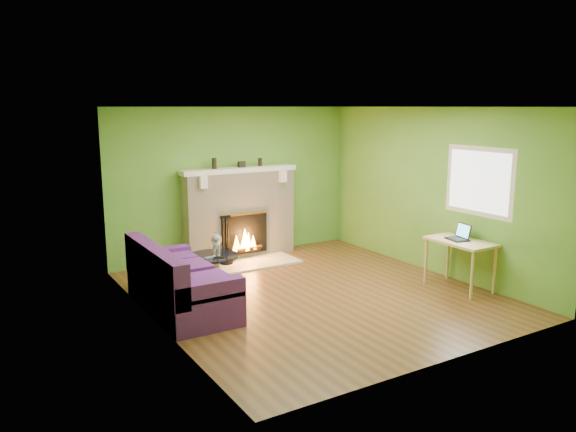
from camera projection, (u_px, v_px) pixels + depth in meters
name	position (u px, v px, depth m)	size (l,w,h in m)	color
floor	(313.00, 293.00, 7.95)	(5.00, 5.00, 0.00)	#523017
ceiling	(315.00, 107.00, 7.45)	(5.00, 5.00, 0.00)	white
wall_back	(235.00, 182.00, 9.80)	(5.00, 5.00, 0.00)	#4F872C
wall_front	(453.00, 240.00, 5.60)	(5.00, 5.00, 0.00)	#4F872C
wall_left	(154.00, 220.00, 6.56)	(5.00, 5.00, 0.00)	#4F872C
wall_right	(433.00, 191.00, 8.84)	(5.00, 5.00, 0.00)	#4F872C
window_frame	(479.00, 181.00, 8.03)	(1.20, 1.20, 0.00)	silver
window_pane	(479.00, 181.00, 8.03)	(1.06, 1.06, 0.00)	white
fireplace	(240.00, 214.00, 9.74)	(2.10, 0.46, 1.58)	beige
hearth	(254.00, 263.00, 9.46)	(1.50, 0.75, 0.03)	beige
mantel	(239.00, 170.00, 9.58)	(2.10, 0.28, 0.08)	silver
sofa	(177.00, 284.00, 7.27)	(0.89, 1.96, 0.88)	#47185C
coffee_table	(213.00, 267.00, 8.35)	(0.78, 0.78, 0.44)	tan
desk	(460.00, 246.00, 8.07)	(0.56, 0.97, 0.71)	tan
cat	(216.00, 242.00, 8.36)	(0.21, 0.56, 0.35)	slate
remote_silver	(210.00, 257.00, 8.16)	(0.17, 0.04, 0.02)	gray
remote_black	(219.00, 257.00, 8.17)	(0.16, 0.04, 0.02)	black
laptop	(458.00, 232.00, 8.07)	(0.27, 0.31, 0.23)	black
fire_tools	(226.00, 240.00, 9.28)	(0.22, 0.22, 0.82)	black
mantel_vase_left	(214.00, 163.00, 9.35)	(0.08, 0.08, 0.18)	black
mantel_vase_right	(260.00, 162.00, 9.80)	(0.07, 0.07, 0.14)	black
mantel_box	(242.00, 164.00, 9.62)	(0.12, 0.08, 0.10)	black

